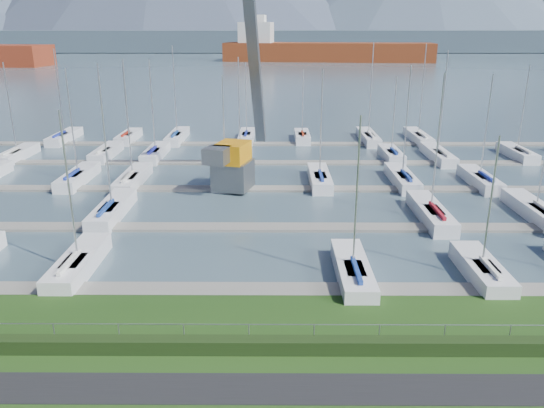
{
  "coord_description": "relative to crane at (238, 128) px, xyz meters",
  "views": [
    {
      "loc": [
        0.18,
        -21.23,
        14.14
      ],
      "look_at": [
        0.0,
        12.0,
        3.0
      ],
      "focal_mm": 35.0,
      "sensor_mm": 36.0,
      "label": 1
    }
  ],
  "objects": [
    {
      "name": "fence",
      "position": [
        3.21,
        -27.07,
        -4.13
      ],
      "size": [
        80.0,
        0.04,
        0.04
      ],
      "primitive_type": "cylinder",
      "rotation": [
        0.0,
        1.57,
        0.0
      ],
      "color": "gray",
      "rests_on": "grass"
    },
    {
      "name": "docks",
      "position": [
        3.21,
        -1.07,
        -5.55
      ],
      "size": [
        90.0,
        41.6,
        0.25
      ],
      "color": "slate",
      "rests_on": "water"
    },
    {
      "name": "cargo_ship_mid",
      "position": [
        22.02,
        192.11,
        -1.69
      ],
      "size": [
        91.24,
        28.04,
        21.5
      ],
      "rotation": [
        0.0,
        0.0,
        -0.11
      ],
      "color": "maroon",
      "rests_on": "water"
    },
    {
      "name": "water",
      "position": [
        3.21,
        232.93,
        -5.73
      ],
      "size": [
        800.0,
        540.0,
        0.2
      ],
      "primitive_type": "cube",
      "color": "#485D6A"
    },
    {
      "name": "path",
      "position": [
        3.21,
        -30.07,
        -5.32
      ],
      "size": [
        160.0,
        2.0,
        0.04
      ],
      "primitive_type": "cube",
      "color": "black",
      "rests_on": "grass"
    },
    {
      "name": "hedge",
      "position": [
        3.21,
        -27.47,
        -4.98
      ],
      "size": [
        80.0,
        0.7,
        0.7
      ],
      "primitive_type": "cube",
      "color": "black",
      "rests_on": "grass"
    },
    {
      "name": "sailboat_fleet",
      "position": [
        1.07,
        2.32,
        0.05
      ],
      "size": [
        74.07,
        49.51,
        12.81
      ],
      "color": "white",
      "rests_on": "water"
    },
    {
      "name": "foothill",
      "position": [
        3.21,
        302.93,
        0.67
      ],
      "size": [
        900.0,
        80.0,
        12.0
      ],
      "primitive_type": "cube",
      "color": "#3D4C59",
      "rests_on": "water"
    },
    {
      "name": "crane",
      "position": [
        0.0,
        0.0,
        0.0
      ],
      "size": [
        5.35,
        13.46,
        22.35
      ],
      "rotation": [
        0.0,
        0.0,
        -0.28
      ],
      "color": "#5C6064",
      "rests_on": "water"
    }
  ]
}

